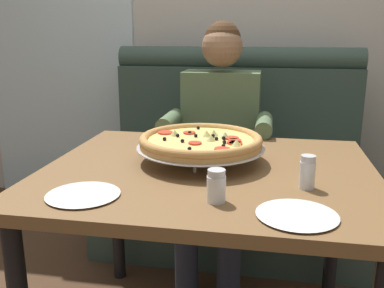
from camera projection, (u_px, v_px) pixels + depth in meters
name	position (u px, v px, depth m)	size (l,w,h in m)	color
back_wall_with_window	(243.00, 3.00, 2.82)	(6.00, 0.12, 2.80)	beige
window_panel	(56.00, 4.00, 2.97)	(1.10, 0.02, 2.80)	white
booth_bench	(231.00, 175.00, 2.53)	(1.48, 0.78, 1.13)	#384C42
dining_table	(208.00, 191.00, 1.55)	(1.17, 0.99, 0.75)	brown
diner_main	(219.00, 134.00, 2.21)	(0.54, 0.64, 1.27)	#2D3342
pizza	(201.00, 142.00, 1.58)	(0.47, 0.47, 0.11)	silver
shaker_oregano	(216.00, 188.00, 1.22)	(0.06, 0.06, 0.10)	white
shaker_parmesan	(307.00, 174.00, 1.32)	(0.05, 0.05, 0.11)	white
plate_near_left	(83.00, 193.00, 1.27)	(0.22, 0.22, 0.02)	white
plate_near_right	(297.00, 213.00, 1.13)	(0.22, 0.22, 0.02)	white
patio_chair	(87.00, 110.00, 3.89)	(0.42, 0.42, 0.86)	black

